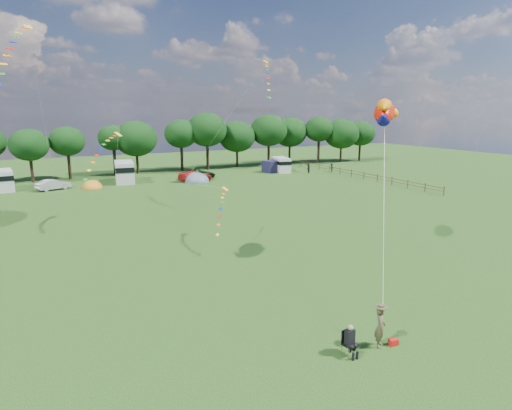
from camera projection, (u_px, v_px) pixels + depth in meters
name	position (u px, v px, depth m)	size (l,w,h in m)	color
ground_plane	(320.00, 300.00, 24.36)	(180.00, 180.00, 0.00)	black
tree_line	(158.00, 136.00, 73.09)	(102.98, 10.98, 10.27)	black
fence	(358.00, 174.00, 68.47)	(0.12, 33.12, 1.20)	#472D19
car_b	(53.00, 185.00, 58.16)	(1.55, 4.14, 1.46)	#999BA3
car_c	(195.00, 176.00, 65.53)	(2.15, 5.12, 1.54)	#AE1F19
car_d	(198.00, 174.00, 67.37)	(2.56, 5.66, 1.54)	black
campervan_b	(3.00, 179.00, 57.82)	(2.87, 5.75, 2.72)	#B9B9BC
campervan_c	(124.00, 171.00, 64.41)	(3.58, 6.62, 3.08)	#BCBBBE
campervan_d	(281.00, 164.00, 75.46)	(3.34, 5.48, 2.50)	silver
tent_orange	(92.00, 188.00, 59.55)	(2.82, 3.09, 2.21)	orange
tent_greyblue	(197.00, 182.00, 64.67)	(3.86, 4.23, 2.87)	#4C636E
awning_navy	(273.00, 166.00, 75.04)	(3.23, 2.62, 2.02)	#1C1A3A
kite_flyer	(380.00, 327.00, 19.42)	(0.70, 0.46, 1.91)	brown
camp_chair	(349.00, 337.00, 18.76)	(0.65, 0.65, 1.45)	#99999E
kite_bag	(393.00, 342.00, 19.69)	(0.40, 0.26, 0.28)	red
fish_kite	(384.00, 112.00, 29.68)	(3.82, 3.83, 2.29)	red
streamer_kite_a	(15.00, 44.00, 37.42)	(3.43, 5.56, 5.79)	yellow
streamer_kite_b	(105.00, 148.00, 38.76)	(4.31, 4.78, 3.83)	yellow
streamer_kite_c	(222.00, 203.00, 34.07)	(3.07, 4.90, 2.77)	yellow
walker_a	(308.00, 169.00, 73.71)	(0.76, 0.47, 1.56)	black
walker_b	(332.00, 168.00, 75.21)	(0.96, 0.45, 1.49)	black
streamer_kite_d	(267.00, 72.00, 46.26)	(2.68, 5.01, 4.29)	gold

